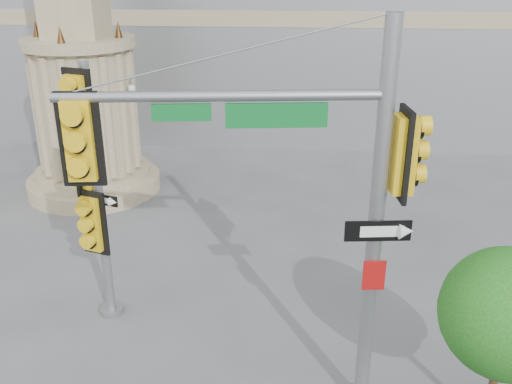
{
  "coord_description": "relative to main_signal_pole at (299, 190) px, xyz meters",
  "views": [
    {
      "loc": [
        0.93,
        -8.61,
        7.47
      ],
      "look_at": [
        0.09,
        2.0,
        3.02
      ],
      "focal_mm": 40.0,
      "sensor_mm": 36.0,
      "label": 1
    }
  ],
  "objects": [
    {
      "name": "ground",
      "position": [
        -0.95,
        0.64,
        -4.18
      ],
      "size": [
        120.0,
        120.0,
        0.0
      ],
      "primitive_type": "plane",
      "color": "#545456",
      "rests_on": "ground"
    },
    {
      "name": "monument",
      "position": [
        -6.95,
        9.64,
        1.33
      ],
      "size": [
        4.4,
        4.4,
        16.6
      ],
      "color": "#9A8A68",
      "rests_on": "ground"
    },
    {
      "name": "main_signal_pole",
      "position": [
        0.0,
        0.0,
        0.0
      ],
      "size": [
        5.24,
        1.06,
        6.75
      ],
      "rotation": [
        0.0,
        0.0,
        0.12
      ],
      "color": "slate",
      "rests_on": "ground"
    },
    {
      "name": "secondary_signal_pole",
      "position": [
        -4.21,
        2.46,
        -0.89
      ],
      "size": [
        0.97,
        0.89,
        5.61
      ],
      "rotation": [
        0.0,
        0.0,
        -0.31
      ],
      "color": "slate",
      "rests_on": "ground"
    },
    {
      "name": "street_tree",
      "position": [
        3.34,
        -0.22,
        -1.97
      ],
      "size": [
        2.16,
        2.11,
        3.36
      ],
      "color": "#9A8A68",
      "rests_on": "ground"
    }
  ]
}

